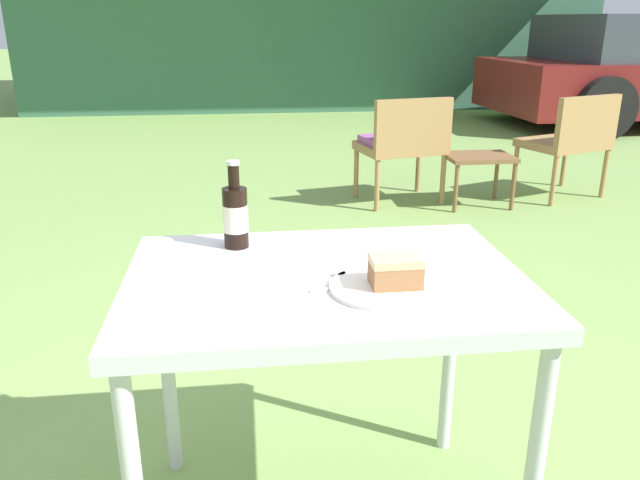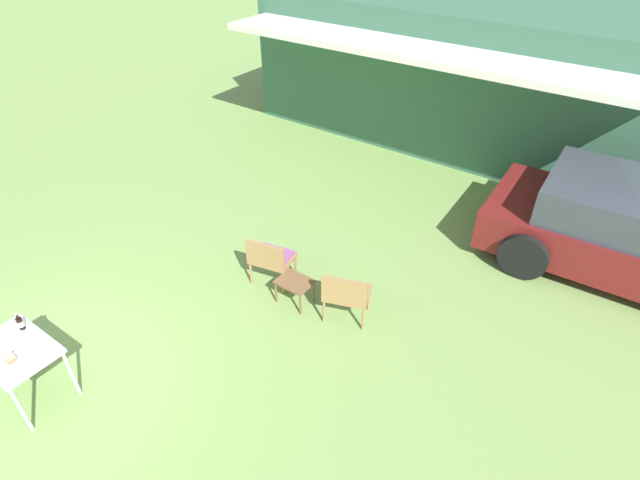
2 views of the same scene
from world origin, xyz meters
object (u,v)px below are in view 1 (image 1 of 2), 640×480
(patio_table, at_px, (325,305))
(garden_side_table, at_px, (479,162))
(cake_on_plate, at_px, (389,279))
(cola_bottle_near, at_px, (235,215))
(wicker_chair_plain, at_px, (571,138))
(wicker_chair_cushioned, at_px, (403,141))

(patio_table, bearing_deg, garden_side_table, 62.92)
(cake_on_plate, xyz_separation_m, cola_bottle_near, (-0.33, 0.31, 0.06))
(cola_bottle_near, bearing_deg, wicker_chair_plain, 49.09)
(wicker_chair_cushioned, height_order, wicker_chair_plain, same)
(wicker_chair_plain, bearing_deg, cola_bottle_near, 29.38)
(garden_side_table, relative_size, patio_table, 0.51)
(cake_on_plate, relative_size, cola_bottle_near, 1.02)
(wicker_chair_plain, bearing_deg, cake_on_plate, 36.31)
(patio_table, height_order, cake_on_plate, cake_on_plate)
(cake_on_plate, bearing_deg, wicker_chair_plain, 56.02)
(garden_side_table, distance_m, cake_on_plate, 3.34)
(wicker_chair_cushioned, relative_size, garden_side_table, 1.66)
(garden_side_table, height_order, patio_table, patio_table)
(wicker_chair_plain, distance_m, patio_table, 3.78)
(cake_on_plate, bearing_deg, patio_table, 142.10)
(wicker_chair_plain, height_order, cake_on_plate, cake_on_plate)
(garden_side_table, distance_m, patio_table, 3.30)
(wicker_chair_plain, distance_m, garden_side_table, 0.77)
(garden_side_table, xyz_separation_m, cola_bottle_near, (-1.70, -2.71, 0.50))
(wicker_chair_cushioned, xyz_separation_m, cola_bottle_near, (-1.17, -2.84, 0.36))
(garden_side_table, bearing_deg, patio_table, -117.08)
(wicker_chair_plain, height_order, garden_side_table, wicker_chair_plain)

